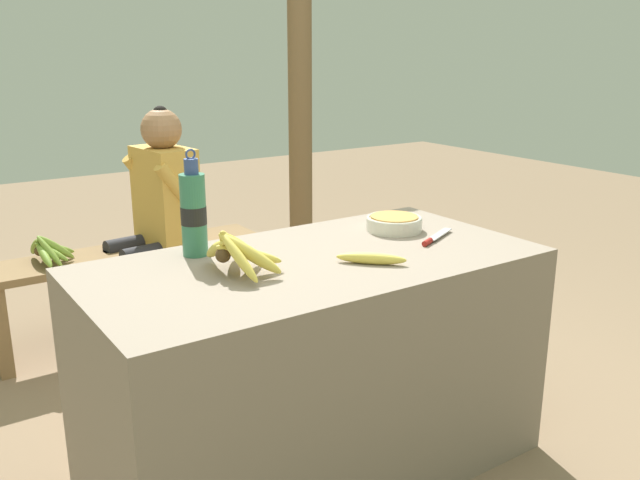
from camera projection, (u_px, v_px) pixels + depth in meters
ground_plane at (314, 463)px, 2.38m from camera, size 12.00×12.00×0.00m
market_counter at (314, 365)px, 2.27m from camera, size 1.47×0.75×0.75m
banana_bunch_ripe at (237, 251)px, 2.00m from camera, size 0.21×0.31×0.15m
serving_bowl at (394, 222)px, 2.49m from camera, size 0.20×0.20×0.06m
water_bottle at (194, 213)px, 2.17m from camera, size 0.08×0.08×0.35m
loose_banana_front at (371, 258)px, 2.11m from camera, size 0.18×0.18×0.04m
knife at (433, 238)px, 2.36m from camera, size 0.22×0.12×0.02m
wooden_bench at (125, 266)px, 3.31m from camera, size 1.40×0.32×0.45m
seated_vendor at (157, 205)px, 3.29m from camera, size 0.43×0.41×1.14m
banana_bunch_green at (48, 249)px, 3.09m from camera, size 0.20×0.32×0.15m
support_post_far at (300, 88)px, 4.01m from camera, size 0.14×0.14×2.33m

